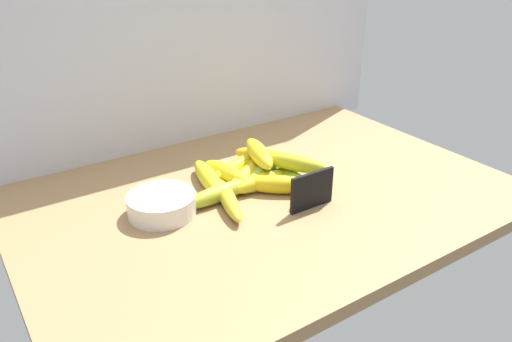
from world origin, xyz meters
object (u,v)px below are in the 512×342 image
banana_1 (229,200)px  banana_11 (238,166)px  banana_8 (292,178)px  banana_12 (293,163)px  banana_13 (259,153)px  banana_5 (267,157)px  banana_7 (219,194)px  banana_9 (255,168)px  banana_6 (266,171)px  chalkboard_sign (312,191)px  banana_3 (228,174)px  banana_4 (208,178)px  banana_0 (277,184)px  fruit_bowl (162,205)px  banana_10 (248,173)px  banana_2 (263,181)px

banana_1 → banana_11: banana_11 is taller
banana_1 → banana_8: banana_8 is taller
banana_12 → banana_13: bearing=116.1°
banana_5 → banana_7: bearing=-153.8°
banana_7 → banana_13: bearing=22.3°
banana_9 → banana_11: banana_11 is taller
banana_6 → banana_11: bearing=122.8°
chalkboard_sign → banana_7: 20.47cm
banana_3 → banana_4: bearing=168.9°
banana_3 → banana_12: bearing=-36.2°
banana_0 → banana_6: bearing=75.0°
banana_5 → banana_0: bearing=-116.2°
banana_0 → banana_3: 12.56cm
banana_12 → banana_7: bearing=173.4°
chalkboard_sign → banana_6: 16.38cm
fruit_bowl → banana_6: size_ratio=0.92×
banana_10 → banana_13: size_ratio=0.97×
banana_3 → banana_4: banana_3 is taller
chalkboard_sign → banana_0: size_ratio=0.67×
banana_2 → banana_13: 8.23cm
banana_9 → banana_10: size_ratio=1.18×
banana_9 → banana_12: (4.84, -8.96, 3.68)cm
banana_6 → banana_11: size_ratio=0.88×
fruit_bowl → banana_0: fruit_bowl is taller
banana_2 → banana_6: banana_6 is taller
banana_10 → banana_12: 11.28cm
chalkboard_sign → banana_10: bearing=104.3°
banana_4 → banana_9: 12.36cm
banana_6 → banana_3: bearing=155.0°
banana_5 → banana_6: bearing=-125.7°
chalkboard_sign → banana_1: size_ratio=0.58×
chalkboard_sign → banana_11: (-4.66, 22.69, -1.82)cm
banana_4 → banana_6: bearing=-20.3°
banana_4 → banana_10: 9.53cm
banana_11 → chalkboard_sign: bearing=-78.4°
banana_1 → banana_6: (14.20, 6.45, 0.42)cm
banana_0 → banana_5: same height
banana_2 → banana_9: 7.62cm
banana_1 → banana_7: size_ratio=1.03×
fruit_bowl → banana_3: 19.75cm
banana_5 → banana_6: same height
fruit_bowl → banana_10: size_ratio=0.90×
banana_0 → banana_3: bearing=121.8°
banana_12 → banana_3: bearing=143.8°
banana_1 → banana_5: banana_5 is taller
banana_6 → banana_1: bearing=-155.6°
banana_7 → banana_9: (14.07, 6.77, -0.15)cm
banana_12 → fruit_bowl: bearing=172.4°
banana_4 → banana_7: banana_4 is taller
banana_11 → banana_12: (8.15, -11.56, 3.43)cm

